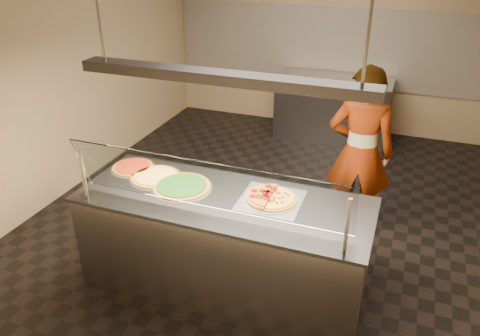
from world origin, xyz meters
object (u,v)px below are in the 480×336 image
at_px(pizza_spinach, 182,186).
at_px(pizza_tomato, 133,167).
at_px(half_pizza_pepperoni, 260,194).
at_px(pizza_cheese, 156,176).
at_px(heat_lamp_housing, 221,77).
at_px(pizza_spatula, 163,178).
at_px(serving_counter, 224,244).
at_px(worker, 360,153).
at_px(perforated_tray, 271,199).
at_px(sneeze_guard, 205,186).
at_px(prep_table, 332,108).
at_px(half_pizza_sausage, 283,199).

distance_m(pizza_spinach, pizza_tomato, 0.62).
bearing_deg(pizza_spinach, pizza_tomato, 163.86).
relative_size(half_pizza_pepperoni, pizza_cheese, 0.90).
bearing_deg(heat_lamp_housing, pizza_tomato, 168.05).
height_order(half_pizza_pepperoni, heat_lamp_housing, heat_lamp_housing).
bearing_deg(pizza_tomato, pizza_spatula, -17.97).
relative_size(serving_counter, pizza_spatula, 10.46).
distance_m(pizza_spatula, worker, 1.99).
bearing_deg(serving_counter, perforated_tray, 16.29).
relative_size(sneeze_guard, perforated_tray, 4.33).
bearing_deg(sneeze_guard, pizza_spinach, 136.46).
bearing_deg(pizza_tomato, prep_table, 71.51).
bearing_deg(pizza_spinach, perforated_tray, 5.18).
distance_m(half_pizza_sausage, worker, 1.32).
height_order(pizza_spinach, worker, worker).
height_order(pizza_cheese, pizza_spatula, pizza_spatula).
height_order(serving_counter, pizza_spinach, pizza_spinach).
xyz_separation_m(half_pizza_pepperoni, prep_table, (-0.06, 3.73, -0.50)).
distance_m(pizza_spinach, worker, 1.87).
xyz_separation_m(serving_counter, pizza_spatula, (-0.62, 0.09, 0.49)).
bearing_deg(pizza_spinach, half_pizza_pepperoni, 5.99).
bearing_deg(pizza_cheese, sneeze_guard, -33.38).
bearing_deg(prep_table, pizza_cheese, -103.93).
xyz_separation_m(pizza_spinach, heat_lamp_housing, (0.40, -0.04, 1.00)).
relative_size(serving_counter, heat_lamp_housing, 1.06).
relative_size(serving_counter, perforated_tray, 4.80).
relative_size(sneeze_guard, pizza_spinach, 4.22).
distance_m(serving_counter, worker, 1.69).
bearing_deg(perforated_tray, serving_counter, -163.71).
distance_m(pizza_spatula, prep_table, 3.88).
relative_size(pizza_spinach, heat_lamp_housing, 0.23).
distance_m(pizza_tomato, prep_table, 3.86).
height_order(sneeze_guard, heat_lamp_housing, heat_lamp_housing).
distance_m(pizza_cheese, heat_lamp_housing, 1.23).
bearing_deg(pizza_cheese, half_pizza_sausage, -0.55).
bearing_deg(prep_table, heat_lamp_housing, -93.24).
relative_size(sneeze_guard, prep_table, 1.29).
xyz_separation_m(half_pizza_pepperoni, pizza_spinach, (-0.68, -0.07, -0.02)).
bearing_deg(perforated_tray, worker, 65.89).
bearing_deg(pizza_spatula, half_pizza_pepperoni, 1.46).
xyz_separation_m(pizza_tomato, pizza_spatula, (0.38, -0.12, 0.01)).
bearing_deg(pizza_spinach, pizza_spatula, 167.21).
relative_size(pizza_spinach, pizza_cheese, 1.12).
bearing_deg(worker, pizza_spinach, 40.30).
bearing_deg(heat_lamp_housing, half_pizza_pepperoni, 21.77).
height_order(serving_counter, pizza_tomato, pizza_tomato).
xyz_separation_m(serving_counter, worker, (0.93, 1.35, 0.44)).
bearing_deg(perforated_tray, half_pizza_pepperoni, 179.62).
bearing_deg(pizza_spatula, half_pizza_sausage, 1.18).
xyz_separation_m(sneeze_guard, pizza_spinach, (-0.40, 0.38, -0.28)).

